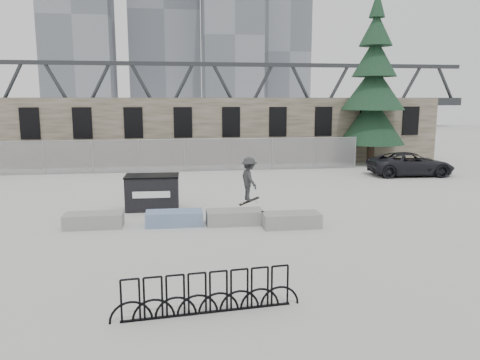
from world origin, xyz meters
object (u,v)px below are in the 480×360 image
at_px(dumpster, 152,192).
at_px(suv, 411,164).
at_px(bike_rack, 208,293).
at_px(planter_center_left, 174,218).
at_px(spruce_tree, 373,91).
at_px(planter_offset, 291,219).
at_px(skateboarder, 249,179).
at_px(planter_far_left, 94,220).
at_px(planter_center_right, 235,216).

height_order(dumpster, suv, dumpster).
xyz_separation_m(dumpster, bike_rack, (1.52, -9.70, -0.27)).
relative_size(planter_center_left, spruce_tree, 0.17).
relative_size(planter_offset, suv, 0.41).
relative_size(spruce_tree, skateboarder, 6.41).
xyz_separation_m(planter_far_left, dumpster, (1.93, 2.48, 0.44)).
bearing_deg(bike_rack, skateboarder, 74.55).
distance_m(planter_center_left, spruce_tree, 20.08).
height_order(dumpster, spruce_tree, spruce_tree).
xyz_separation_m(bike_rack, spruce_tree, (12.81, 21.26, 4.48)).
bearing_deg(skateboarder, bike_rack, 151.05).
bearing_deg(planter_center_right, planter_offset, -19.86).
height_order(suv, skateboarder, skateboarder).
bearing_deg(spruce_tree, planter_far_left, -139.19).
relative_size(planter_far_left, planter_center_right, 1.00).
distance_m(bike_rack, suv, 20.82).
bearing_deg(skateboarder, planter_center_left, 87.37).
relative_size(planter_center_left, planter_center_right, 1.00).
bearing_deg(skateboarder, suv, -65.61).
distance_m(planter_far_left, dumpster, 3.18).
relative_size(bike_rack, skateboarder, 2.24).
bearing_deg(planter_center_right, spruce_tree, 51.59).
bearing_deg(dumpster, suv, 25.62).
height_order(planter_far_left, dumpster, dumpster).
xyz_separation_m(planter_center_left, skateboarder, (2.78, 0.53, 1.23)).
bearing_deg(planter_far_left, spruce_tree, 40.81).
bearing_deg(skateboarder, planter_center_right, 123.58).
bearing_deg(planter_center_right, planter_far_left, 177.12).
distance_m(planter_far_left, planter_offset, 6.91).
xyz_separation_m(planter_center_right, planter_offset, (1.91, -0.69, 0.00)).
height_order(planter_far_left, spruce_tree, spruce_tree).
distance_m(planter_center_left, planter_offset, 4.14).
relative_size(planter_far_left, suv, 0.41).
bearing_deg(dumpster, planter_center_left, -70.03).
bearing_deg(planter_far_left, skateboarder, 4.50).
relative_size(planter_offset, spruce_tree, 0.17).
distance_m(planter_far_left, planter_center_left, 2.79).
bearing_deg(planter_center_left, planter_far_left, 178.03).
bearing_deg(planter_offset, suv, 45.63).
relative_size(planter_far_left, planter_offset, 1.00).
bearing_deg(planter_offset, planter_center_right, 160.14).
bearing_deg(planter_center_right, dumpster, 137.65).
distance_m(bike_rack, spruce_tree, 25.22).
bearing_deg(spruce_tree, suv, -86.88).
xyz_separation_m(planter_center_right, spruce_tree, (11.33, 14.29, 4.65)).
relative_size(planter_offset, dumpster, 0.92).
relative_size(planter_center_right, suv, 0.41).
distance_m(planter_offset, bike_rack, 7.14).
relative_size(dumpster, suv, 0.45).
xyz_separation_m(planter_far_left, planter_center_right, (4.93, -0.25, 0.00)).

